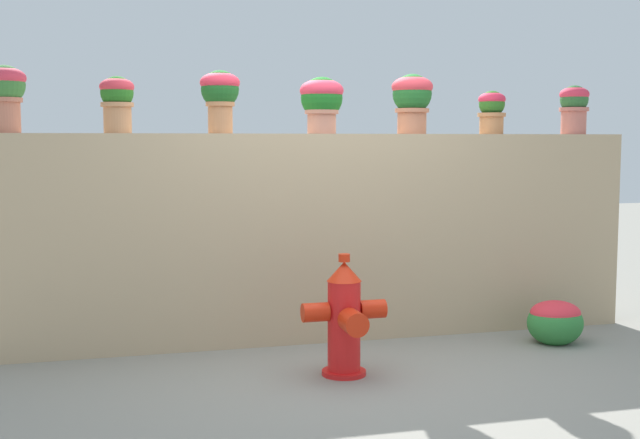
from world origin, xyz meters
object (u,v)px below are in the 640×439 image
at_px(potted_plant_6, 574,105).
at_px(fire_hydrant, 345,320).
at_px(potted_plant_2, 220,93).
at_px(potted_plant_1, 117,99).
at_px(potted_plant_4, 412,97).
at_px(potted_plant_3, 322,99).
at_px(potted_plant_0, 5,90).
at_px(flower_bush_left, 555,320).
at_px(potted_plant_5, 492,109).

xyz_separation_m(potted_plant_6, fire_hydrant, (-2.25, -0.99, -1.44)).
distance_m(potted_plant_2, potted_plant_6, 2.90).
bearing_deg(potted_plant_1, fire_hydrant, -35.86).
bearing_deg(potted_plant_4, potted_plant_2, -177.93).
distance_m(potted_plant_3, fire_hydrant, 1.77).
height_order(potted_plant_0, potted_plant_1, potted_plant_0).
distance_m(potted_plant_6, flower_bush_left, 1.79).
xyz_separation_m(potted_plant_6, flower_bush_left, (-0.48, -0.59, -1.63)).
xyz_separation_m(fire_hydrant, flower_bush_left, (1.77, 0.40, -0.19)).
height_order(potted_plant_2, potted_plant_4, potted_plant_4).
height_order(potted_plant_3, potted_plant_6, potted_plant_3).
bearing_deg(potted_plant_3, potted_plant_2, -177.67).
distance_m(potted_plant_0, potted_plant_5, 3.64).
bearing_deg(potted_plant_1, potted_plant_6, -0.06).
xyz_separation_m(potted_plant_0, flower_bush_left, (3.88, -0.60, -1.68)).
bearing_deg(potted_plant_5, potted_plant_3, -178.64).
bearing_deg(potted_plant_3, flower_bush_left, -20.00).
bearing_deg(potted_plant_4, potted_plant_5, 0.88).
bearing_deg(potted_plant_6, potted_plant_5, 176.09).
distance_m(potted_plant_0, potted_plant_4, 2.96).
bearing_deg(potted_plant_3, potted_plant_6, -0.41).
height_order(potted_plant_3, potted_plant_5, potted_plant_3).
height_order(potted_plant_1, fire_hydrant, potted_plant_1).
relative_size(fire_hydrant, flower_bush_left, 1.87).
bearing_deg(flower_bush_left, potted_plant_2, 166.74).
bearing_deg(potted_plant_5, potted_plant_6, -3.91).
xyz_separation_m(potted_plant_3, fire_hydrant, (-0.12, -1.00, -1.46)).
bearing_deg(flower_bush_left, potted_plant_4, 145.84).
height_order(potted_plant_1, potted_plant_2, potted_plant_2).
bearing_deg(flower_bush_left, potted_plant_6, 50.96).
height_order(potted_plant_0, potted_plant_3, potted_plant_0).
relative_size(potted_plant_0, potted_plant_6, 1.16).
distance_m(potted_plant_1, potted_plant_4, 2.22).
relative_size(potted_plant_1, potted_plant_5, 1.16).
distance_m(potted_plant_3, flower_bush_left, 2.41).
distance_m(fire_hydrant, flower_bush_left, 1.83).
bearing_deg(fire_hydrant, potted_plant_0, 154.57).
xyz_separation_m(potted_plant_5, fire_hydrant, (-1.54, -1.04, -1.40)).
bearing_deg(potted_plant_2, potted_plant_0, 178.80).
bearing_deg(potted_plant_5, potted_plant_2, -178.30).
height_order(potted_plant_2, potted_plant_5, potted_plant_2).
bearing_deg(potted_plant_3, potted_plant_1, -179.57).
distance_m(potted_plant_1, fire_hydrant, 2.22).
relative_size(potted_plant_5, potted_plant_6, 0.87).
xyz_separation_m(potted_plant_0, fire_hydrant, (2.11, -1.00, -1.49)).
relative_size(potted_plant_2, potted_plant_3, 1.07).
distance_m(potted_plant_5, flower_bush_left, 1.73).
relative_size(potted_plant_3, potted_plant_6, 1.07).
bearing_deg(fire_hydrant, flower_bush_left, 12.74).
relative_size(potted_plant_1, fire_hydrant, 0.50).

